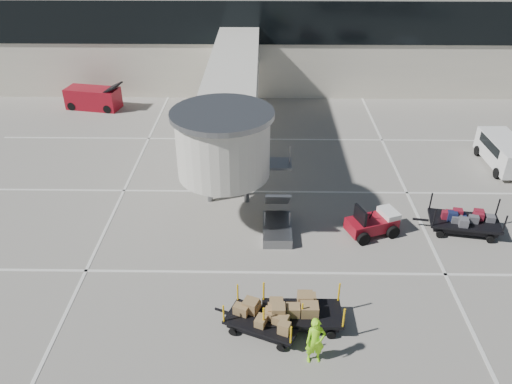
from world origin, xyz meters
TOP-DOWN VIEW (x-y plane):
  - ground at (0.00, 0.00)m, footprint 140.00×140.00m
  - lane_markings at (-0.67, 9.33)m, footprint 40.00×30.00m
  - terminal at (-0.35, 29.94)m, footprint 64.00×12.11m
  - jet_bridge at (-3.97, 12.26)m, footprint 5.70×20.40m
  - baggage_tug at (3.30, 5.10)m, footprint 2.74×2.29m
  - suitcase_cart at (8.01, 5.33)m, footprint 4.19×2.20m
  - box_cart_near at (-0.64, -1.07)m, footprint 3.80×1.54m
  - box_cart_far at (-2.14, -1.43)m, footprint 3.47×2.35m
  - ground_worker at (-0.23, -2.80)m, footprint 0.77×0.56m
  - minivan at (12.55, 12.46)m, footprint 2.06×4.53m
  - belt_loader at (-15.34, 21.60)m, footprint 4.56×2.43m

SIDE VIEW (x-z plane):
  - ground at x=0.00m, z-range 0.00..0.00m
  - lane_markings at x=-0.67m, z-range 0.00..0.02m
  - box_cart_far at x=-2.14m, z-range -0.15..1.20m
  - suitcase_cart at x=8.01m, z-range -0.21..1.39m
  - box_cart_near at x=-0.64m, z-range -0.15..1.34m
  - baggage_tug at x=3.30m, z-range -0.22..1.41m
  - belt_loader at x=-15.34m, z-range -0.25..1.85m
  - ground_worker at x=-0.23m, z-range 0.00..1.95m
  - minivan at x=12.55m, z-range 0.17..1.87m
  - terminal at x=-0.35m, z-range -3.49..11.71m
  - jet_bridge at x=-3.97m, z-range 1.27..7.30m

